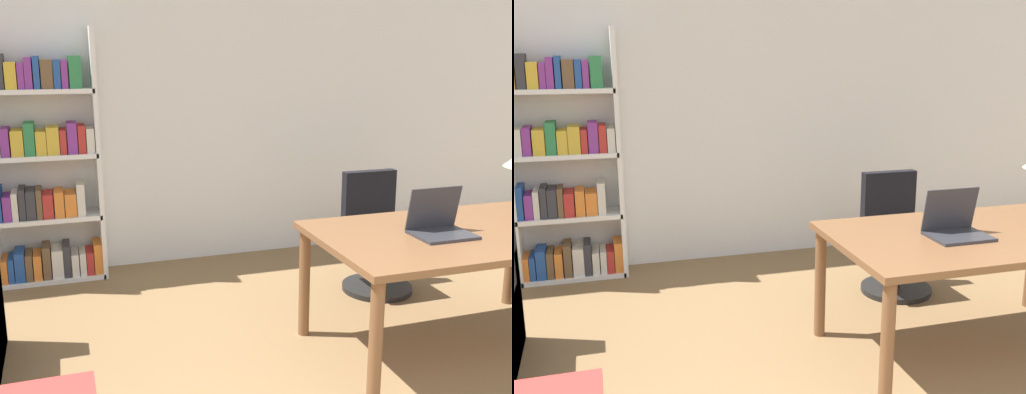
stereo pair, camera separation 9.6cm
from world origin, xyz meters
The scene contains 5 objects.
wall_back centered at (0.00, 4.53, 1.35)m, with size 8.00×0.06×2.70m.
desk centered at (1.07, 2.35, 0.67)m, with size 1.72×1.03×0.75m.
laptop centered at (0.90, 2.33, 0.81)m, with size 0.34×0.26×0.27m.
office_chair centered at (1.09, 3.38, 0.39)m, with size 0.53×0.53×0.90m.
bookshelf centered at (-1.27, 4.34, 0.87)m, with size 0.83×0.28×1.97m.
Camera 1 is at (-1.14, -0.49, 1.76)m, focal length 42.00 mm.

